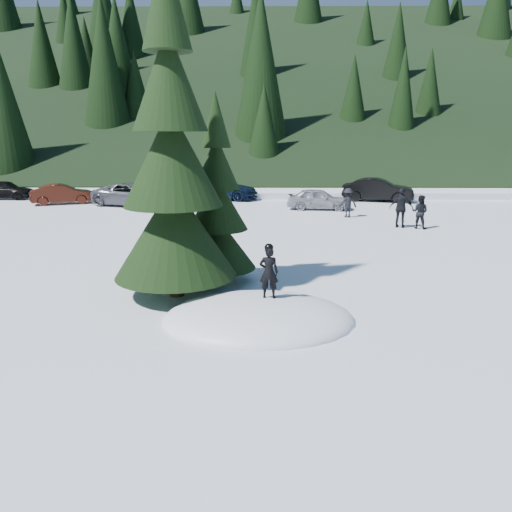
{
  "coord_description": "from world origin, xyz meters",
  "views": [
    {
      "loc": [
        0.03,
        -10.94,
        4.2
      ],
      "look_at": [
        -0.08,
        1.78,
        1.1
      ],
      "focal_mm": 35.0,
      "sensor_mm": 36.0,
      "label": 1
    }
  ],
  "objects_px": {
    "adult_2": "(348,203)",
    "car_3": "(219,188)",
    "adult_1": "(401,208)",
    "car_4": "(318,199)",
    "spruce_tall": "(172,171)",
    "child_skier": "(269,272)",
    "car_1": "(63,194)",
    "car_0": "(4,190)",
    "spruce_short": "(217,210)",
    "car_2": "(133,195)",
    "adult_0": "(420,212)",
    "car_5": "(378,190)"
  },
  "relations": [
    {
      "from": "child_skier",
      "to": "car_0",
      "type": "xyz_separation_m",
      "value": [
        -17.27,
        21.97,
        -0.45
      ]
    },
    {
      "from": "adult_1",
      "to": "spruce_short",
      "type": "bearing_deg",
      "value": 72.36
    },
    {
      "from": "car_5",
      "to": "car_1",
      "type": "bearing_deg",
      "value": 110.52
    },
    {
      "from": "spruce_short",
      "to": "car_2",
      "type": "bearing_deg",
      "value": 112.15
    },
    {
      "from": "adult_0",
      "to": "car_5",
      "type": "xyz_separation_m",
      "value": [
        0.31,
        9.66,
        -0.03
      ]
    },
    {
      "from": "spruce_short",
      "to": "child_skier",
      "type": "bearing_deg",
      "value": -64.38
    },
    {
      "from": "car_4",
      "to": "car_5",
      "type": "xyz_separation_m",
      "value": [
        4.26,
        3.71,
        0.13
      ]
    },
    {
      "from": "car_0",
      "to": "child_skier",
      "type": "bearing_deg",
      "value": -141.71
    },
    {
      "from": "spruce_tall",
      "to": "car_0",
      "type": "relative_size",
      "value": 2.3
    },
    {
      "from": "car_5",
      "to": "car_0",
      "type": "bearing_deg",
      "value": 104.34
    },
    {
      "from": "car_0",
      "to": "car_2",
      "type": "relative_size",
      "value": 0.76
    },
    {
      "from": "spruce_tall",
      "to": "adult_0",
      "type": "bearing_deg",
      "value": 46.12
    },
    {
      "from": "spruce_short",
      "to": "adult_0",
      "type": "distance_m",
      "value": 12.12
    },
    {
      "from": "spruce_tall",
      "to": "car_3",
      "type": "distance_m",
      "value": 20.66
    },
    {
      "from": "child_skier",
      "to": "adult_2",
      "type": "relative_size",
      "value": 0.81
    },
    {
      "from": "car_2",
      "to": "adult_0",
      "type": "bearing_deg",
      "value": -95.54
    },
    {
      "from": "car_3",
      "to": "adult_0",
      "type": "bearing_deg",
      "value": -119.89
    },
    {
      "from": "car_0",
      "to": "car_2",
      "type": "xyz_separation_m",
      "value": [
        9.38,
        -3.11,
        0.05
      ]
    },
    {
      "from": "adult_2",
      "to": "adult_1",
      "type": "bearing_deg",
      "value": 110.53
    },
    {
      "from": "spruce_tall",
      "to": "adult_1",
      "type": "bearing_deg",
      "value": 49.27
    },
    {
      "from": "adult_1",
      "to": "car_2",
      "type": "height_order",
      "value": "adult_1"
    },
    {
      "from": "adult_0",
      "to": "car_4",
      "type": "relative_size",
      "value": 0.43
    },
    {
      "from": "car_2",
      "to": "adult_2",
      "type": "bearing_deg",
      "value": -88.19
    },
    {
      "from": "car_2",
      "to": "spruce_short",
      "type": "bearing_deg",
      "value": -137.21
    },
    {
      "from": "child_skier",
      "to": "car_2",
      "type": "height_order",
      "value": "child_skier"
    },
    {
      "from": "car_0",
      "to": "car_4",
      "type": "bearing_deg",
      "value": -102.38
    },
    {
      "from": "child_skier",
      "to": "car_1",
      "type": "distance_m",
      "value": 23.29
    },
    {
      "from": "adult_2",
      "to": "car_0",
      "type": "height_order",
      "value": "adult_2"
    },
    {
      "from": "adult_1",
      "to": "car_0",
      "type": "xyz_separation_m",
      "value": [
        -23.57,
        10.24,
        -0.27
      ]
    },
    {
      "from": "spruce_short",
      "to": "car_3",
      "type": "bearing_deg",
      "value": 94.46
    },
    {
      "from": "car_0",
      "to": "car_1",
      "type": "relative_size",
      "value": 1.0
    },
    {
      "from": "child_skier",
      "to": "car_0",
      "type": "distance_m",
      "value": 27.95
    },
    {
      "from": "spruce_short",
      "to": "car_0",
      "type": "bearing_deg",
      "value": 129.84
    },
    {
      "from": "spruce_tall",
      "to": "spruce_short",
      "type": "xyz_separation_m",
      "value": [
        1.0,
        1.4,
        -1.22
      ]
    },
    {
      "from": "child_skier",
      "to": "adult_1",
      "type": "xyz_separation_m",
      "value": [
        6.3,
        11.73,
        -0.18
      ]
    },
    {
      "from": "child_skier",
      "to": "adult_0",
      "type": "distance_m",
      "value": 13.51
    },
    {
      "from": "adult_0",
      "to": "car_1",
      "type": "distance_m",
      "value": 21.2
    },
    {
      "from": "spruce_tall",
      "to": "child_skier",
      "type": "distance_m",
      "value": 3.66
    },
    {
      "from": "car_0",
      "to": "car_5",
      "type": "relative_size",
      "value": 0.84
    },
    {
      "from": "spruce_tall",
      "to": "car_1",
      "type": "distance_m",
      "value": 20.85
    },
    {
      "from": "adult_1",
      "to": "car_4",
      "type": "distance_m",
      "value": 6.54
    },
    {
      "from": "adult_0",
      "to": "adult_1",
      "type": "bearing_deg",
      "value": 14.79
    },
    {
      "from": "car_1",
      "to": "car_2",
      "type": "bearing_deg",
      "value": -121.47
    },
    {
      "from": "car_5",
      "to": "spruce_short",
      "type": "bearing_deg",
      "value": 170.3
    },
    {
      "from": "adult_0",
      "to": "car_0",
      "type": "height_order",
      "value": "adult_0"
    },
    {
      "from": "spruce_tall",
      "to": "car_4",
      "type": "xyz_separation_m",
      "value": [
        5.57,
        15.86,
        -2.71
      ]
    },
    {
      "from": "adult_1",
      "to": "car_4",
      "type": "height_order",
      "value": "adult_1"
    },
    {
      "from": "car_2",
      "to": "car_5",
      "type": "distance_m",
      "value": 15.47
    },
    {
      "from": "adult_2",
      "to": "adult_0",
      "type": "bearing_deg",
      "value": 117.81
    },
    {
      "from": "adult_2",
      "to": "car_3",
      "type": "height_order",
      "value": "adult_2"
    }
  ]
}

